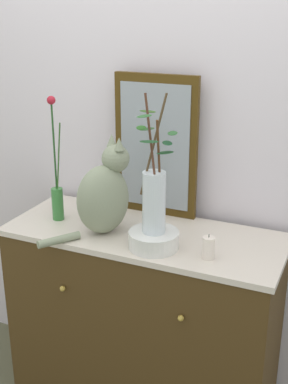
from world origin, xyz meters
TOP-DOWN VIEW (x-y plane):
  - wall_back at (0.00, 0.31)m, footprint 4.40×0.08m
  - sideboard at (0.00, -0.00)m, footprint 1.19×0.50m
  - mirror_leaning at (-0.04, 0.22)m, footprint 0.39×0.03m
  - cat_sitting at (-0.15, -0.07)m, footprint 0.31×0.39m
  - vase_slim_green at (-0.41, -0.03)m, footprint 0.06×0.05m
  - bowl_porcelain at (0.10, -0.12)m, footprint 0.20×0.20m
  - vase_glass_clear at (0.10, -0.12)m, footprint 0.19×0.23m
  - candle_pillar at (0.32, -0.12)m, footprint 0.05×0.05m

SIDE VIEW (x-z plane):
  - sideboard at x=0.00m, z-range 0.00..0.93m
  - bowl_porcelain at x=0.10m, z-range 0.93..1.00m
  - candle_pillar at x=0.32m, z-range 0.93..1.03m
  - vase_slim_green at x=-0.41m, z-range 0.79..1.35m
  - cat_sitting at x=-0.15m, z-range 0.90..1.31m
  - vase_glass_clear at x=0.10m, z-range 0.88..1.42m
  - mirror_leaning at x=-0.04m, z-range 0.93..1.56m
  - wall_back at x=0.00m, z-range 0.00..2.60m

